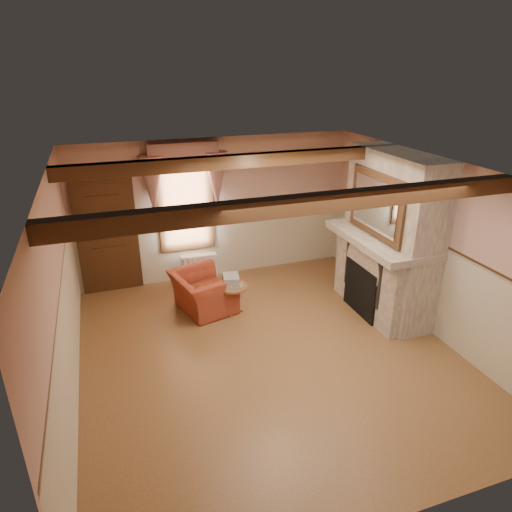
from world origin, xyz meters
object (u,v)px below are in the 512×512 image
object	(u,v)px
radiator	(199,269)
mantel_clock	(363,218)
side_table	(233,300)
oil_lamp	(365,218)
armchair	(203,292)
bowl	(390,237)

from	to	relation	value
radiator	mantel_clock	bearing A→B (deg)	-23.50
side_table	oil_lamp	world-z (taller)	oil_lamp
side_table	radiator	size ratio (longest dim) A/B	0.79
mantel_clock	radiator	bearing A→B (deg)	151.47
side_table	oil_lamp	distance (m)	2.74
armchair	side_table	world-z (taller)	armchair
side_table	oil_lamp	xyz separation A→B (m)	(2.42, -0.14, 1.29)
armchair	mantel_clock	distance (m)	3.13
side_table	bowl	bearing A→B (deg)	-20.47
oil_lamp	mantel_clock	bearing A→B (deg)	90.00
radiator	oil_lamp	distance (m)	3.36
side_table	bowl	distance (m)	2.84
radiator	mantel_clock	world-z (taller)	mantel_clock
side_table	oil_lamp	bearing A→B (deg)	-3.37
armchair	oil_lamp	world-z (taller)	oil_lamp
mantel_clock	bowl	bearing A→B (deg)	-90.00
bowl	radiator	bearing A→B (deg)	139.52
radiator	oil_lamp	world-z (taller)	oil_lamp
bowl	oil_lamp	distance (m)	0.77
armchair	bowl	size ratio (longest dim) A/B	3.18
bowl	side_table	bearing A→B (deg)	159.53
radiator	bowl	distance (m)	3.74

